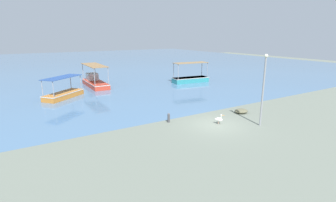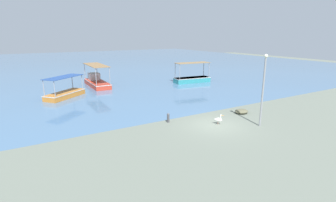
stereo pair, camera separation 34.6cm
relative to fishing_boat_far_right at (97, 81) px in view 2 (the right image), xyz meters
name	(u,v)px [view 2 (the right image)]	position (x,y,z in m)	size (l,w,h in m)	color
ground	(215,125)	(3.42, -20.46, -0.63)	(120.00, 120.00, 0.00)	slate
harbor_water	(78,65)	(3.42, 27.54, -0.63)	(110.00, 90.00, 0.00)	#4E7499
fishing_boat_far_right	(97,81)	(0.00, 0.00, 0.00)	(2.18, 6.62, 2.88)	#CA3E2A
fishing_boat_center	(192,79)	(12.73, -4.45, -0.08)	(5.47, 2.42, 2.86)	teal
fishing_boat_near_right	(65,93)	(-4.94, -4.92, -0.15)	(4.87, 4.41, 2.32)	orange
pelican	(219,120)	(3.80, -20.41, -0.25)	(0.61, 0.68, 0.80)	#E0997A
lamp_post	(263,86)	(6.27, -22.34, 2.46)	(0.28, 0.28, 5.48)	gray
mooring_bollard	(168,117)	(0.63, -18.02, -0.22)	(0.21, 0.21, 0.76)	#47474C
net_pile	(241,111)	(7.50, -19.25, -0.44)	(1.22, 1.04, 0.38)	#646249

